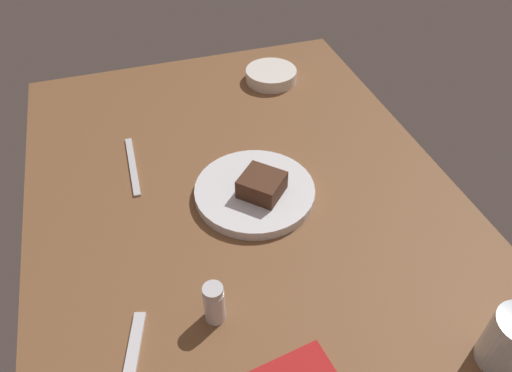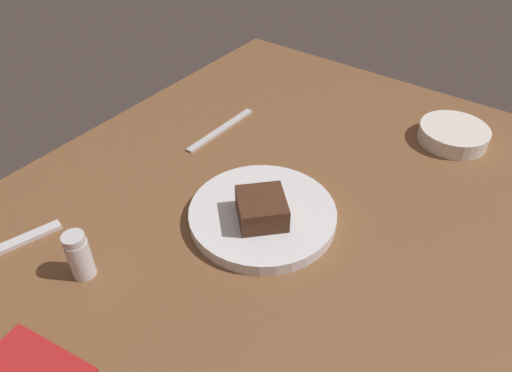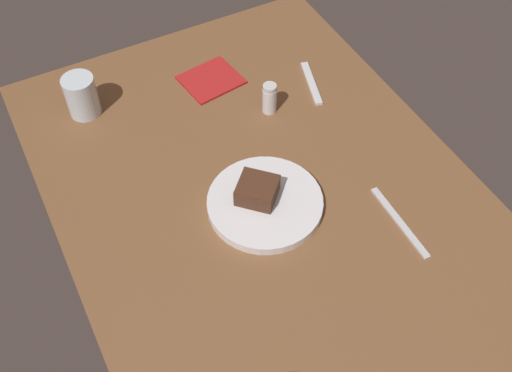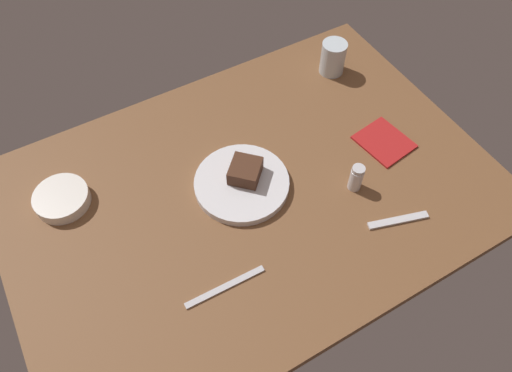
{
  "view_description": "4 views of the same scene",
  "coord_description": "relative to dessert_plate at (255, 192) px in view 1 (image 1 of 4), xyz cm",
  "views": [
    {
      "loc": [
        -64.03,
        18.8,
        70.18
      ],
      "look_at": [
        -1.92,
        -1.05,
        8.99
      ],
      "focal_mm": 33.87,
      "sensor_mm": 36.0,
      "label": 1
    },
    {
      "loc": [
        -44.5,
        -34.18,
        57.03
      ],
      "look_at": [
        2.48,
        0.05,
        8.51
      ],
      "focal_mm": 33.59,
      "sensor_mm": 36.0,
      "label": 2
    },
    {
      "loc": [
        67.65,
        -38.7,
        104.14
      ],
      "look_at": [
        -0.96,
        -2.62,
        7.26
      ],
      "focal_mm": 43.11,
      "sensor_mm": 36.0,
      "label": 3
    },
    {
      "loc": [
        33.11,
        60.41,
        102.23
      ],
      "look_at": [
        0.61,
        3.56,
        8.94
      ],
      "focal_mm": 33.89,
      "sensor_mm": 36.0,
      "label": 4
    }
  ],
  "objects": [
    {
      "name": "chocolate_cake_slice",
      "position": [
        -1.35,
        -0.95,
        3.04
      ],
      "size": [
        10.64,
        10.64,
        4.04
      ],
      "primitive_type": "cube",
      "rotation": [
        0.0,
        0.0,
        3.93
      ],
      "color": "#472819",
      "rests_on": "dessert_plate"
    },
    {
      "name": "side_bowl",
      "position": [
        40.33,
        -17.34,
        0.56
      ],
      "size": [
        13.32,
        13.32,
        3.18
      ],
      "primitive_type": "cylinder",
      "color": "white",
      "rests_on": "dining_table"
    },
    {
      "name": "water_glass",
      "position": [
        -43.84,
        -23.92,
        3.93
      ],
      "size": [
        7.33,
        7.33,
        9.91
      ],
      "primitive_type": "cylinder",
      "color": "silver",
      "rests_on": "dining_table"
    },
    {
      "name": "dining_table",
      "position": [
        -1.61,
        1.89,
        -2.53
      ],
      "size": [
        120.0,
        84.0,
        3.0
      ],
      "primitive_type": "cube",
      "color": "brown",
      "rests_on": "ground"
    },
    {
      "name": "dessert_plate",
      "position": [
        0.0,
        0.0,
        0.0
      ],
      "size": [
        23.77,
        23.77,
        2.05
      ],
      "primitive_type": "cylinder",
      "color": "silver",
      "rests_on": "dining_table"
    },
    {
      "name": "dessert_spoon",
      "position": [
        -27.43,
        27.55,
        -0.68
      ],
      "size": [
        14.88,
        6.06,
        0.7
      ],
      "primitive_type": "cube",
      "rotation": [
        0.0,
        0.0,
        5.99
      ],
      "color": "silver",
      "rests_on": "dining_table"
    },
    {
      "name": "butter_knife",
      "position": [
        16.25,
        22.04,
        -0.78
      ],
      "size": [
        19.03,
        1.87,
        0.5
      ],
      "primitive_type": "cube",
      "rotation": [
        0.0,
        0.0,
        3.12
      ],
      "color": "silver",
      "rests_on": "dining_table"
    },
    {
      "name": "salt_shaker",
      "position": [
        -24.27,
        14.18,
        2.77
      ],
      "size": [
        3.33,
        3.33,
        7.7
      ],
      "color": "silver",
      "rests_on": "dining_table"
    }
  ]
}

